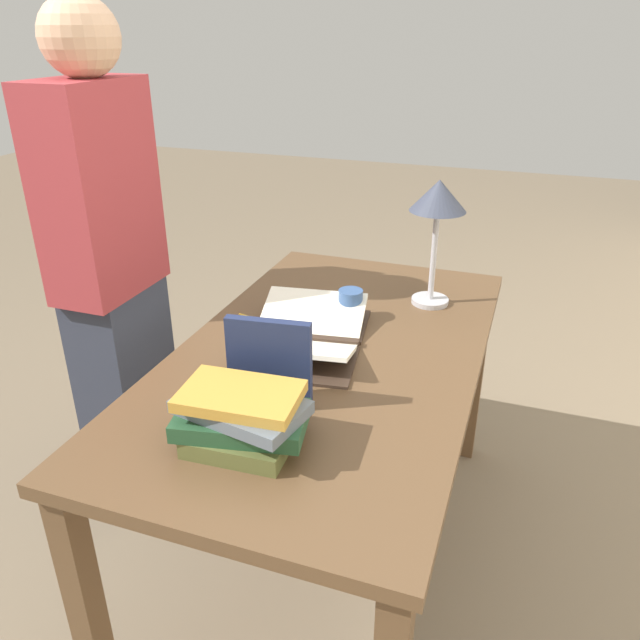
% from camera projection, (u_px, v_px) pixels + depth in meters
% --- Properties ---
extents(ground_plane, '(12.00, 12.00, 0.00)m').
position_uv_depth(ground_plane, '(328.00, 551.00, 2.01)').
color(ground_plane, '#70604C').
extents(reading_desk, '(1.43, 0.79, 0.74)m').
position_uv_depth(reading_desk, '(329.00, 380.00, 1.73)').
color(reading_desk, brown).
rests_on(reading_desk, ground_plane).
extents(open_book, '(0.49, 0.37, 0.07)m').
position_uv_depth(open_book, '(305.00, 335.00, 1.73)').
color(open_book, '#38281E').
rests_on(open_book, reading_desk).
extents(book_stack_tall, '(0.20, 0.29, 0.13)m').
position_uv_depth(book_stack_tall, '(242.00, 417.00, 1.29)').
color(book_stack_tall, brown).
rests_on(book_stack_tall, reading_desk).
extents(book_standing_upright, '(0.05, 0.20, 0.22)m').
position_uv_depth(book_standing_upright, '(269.00, 363.00, 1.41)').
color(book_standing_upright, '#1E284C').
rests_on(book_standing_upright, reading_desk).
extents(reading_lamp, '(0.17, 0.17, 0.39)m').
position_uv_depth(reading_lamp, '(438.00, 206.00, 1.84)').
color(reading_lamp, '#ADADB2').
rests_on(reading_lamp, reading_desk).
extents(coffee_mug, '(0.08, 0.09, 0.09)m').
position_uv_depth(coffee_mug, '(350.00, 304.00, 1.85)').
color(coffee_mug, '#335184').
rests_on(coffee_mug, reading_desk).
extents(pencil, '(0.04, 0.14, 0.01)m').
position_uv_depth(pencil, '(257.00, 320.00, 1.86)').
color(pencil, gold).
rests_on(pencil, reading_desk).
extents(person_reader, '(0.36, 0.23, 1.61)m').
position_uv_depth(person_reader, '(112.00, 279.00, 1.97)').
color(person_reader, '#2D3342').
rests_on(person_reader, ground_plane).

